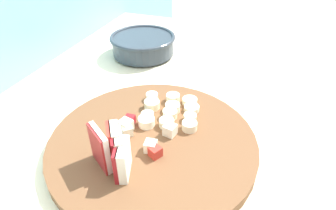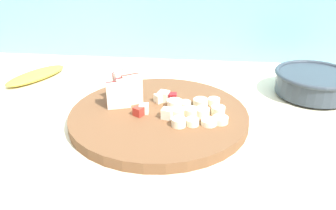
{
  "view_description": "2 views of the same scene",
  "coord_description": "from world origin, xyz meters",
  "px_view_note": "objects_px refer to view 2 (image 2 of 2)",
  "views": [
    {
      "loc": [
        -0.36,
        -0.11,
        1.27
      ],
      "look_at": [
        0.01,
        0.02,
        1.0
      ],
      "focal_mm": 30.16,
      "sensor_mm": 36.0,
      "label": 1
    },
    {
      "loc": [
        0.06,
        -0.59,
        1.27
      ],
      "look_at": [
        -0.01,
        0.01,
        0.97
      ],
      "focal_mm": 38.24,
      "sensor_mm": 36.0,
      "label": 2
    }
  ],
  "objects_px": {
    "apple_wedge_fan": "(125,90)",
    "banana_peel": "(36,75)",
    "apple_dice_pile": "(159,104)",
    "cutting_board": "(159,116)",
    "banana_slice_rows": "(196,111)",
    "ceramic_bowl": "(314,82)"
  },
  "relations": [
    {
      "from": "apple_wedge_fan",
      "to": "banana_slice_rows",
      "type": "bearing_deg",
      "value": -13.36
    },
    {
      "from": "banana_peel",
      "to": "apple_wedge_fan",
      "type": "bearing_deg",
      "value": -30.0
    },
    {
      "from": "apple_wedge_fan",
      "to": "banana_peel",
      "type": "distance_m",
      "value": 0.31
    },
    {
      "from": "cutting_board",
      "to": "ceramic_bowl",
      "type": "bearing_deg",
      "value": 26.07
    },
    {
      "from": "apple_dice_pile",
      "to": "banana_slice_rows",
      "type": "height_order",
      "value": "apple_dice_pile"
    },
    {
      "from": "apple_dice_pile",
      "to": "banana_peel",
      "type": "relative_size",
      "value": 0.58
    },
    {
      "from": "cutting_board",
      "to": "banana_slice_rows",
      "type": "relative_size",
      "value": 2.83
    },
    {
      "from": "cutting_board",
      "to": "apple_dice_pile",
      "type": "distance_m",
      "value": 0.03
    },
    {
      "from": "apple_dice_pile",
      "to": "ceramic_bowl",
      "type": "height_order",
      "value": "ceramic_bowl"
    },
    {
      "from": "banana_slice_rows",
      "to": "ceramic_bowl",
      "type": "height_order",
      "value": "ceramic_bowl"
    },
    {
      "from": "cutting_board",
      "to": "banana_slice_rows",
      "type": "xyz_separation_m",
      "value": [
        0.07,
        -0.0,
        0.02
      ]
    },
    {
      "from": "apple_wedge_fan",
      "to": "apple_dice_pile",
      "type": "distance_m",
      "value": 0.07
    },
    {
      "from": "cutting_board",
      "to": "banana_peel",
      "type": "relative_size",
      "value": 2.04
    },
    {
      "from": "banana_slice_rows",
      "to": "apple_wedge_fan",
      "type": "bearing_deg",
      "value": 166.64
    },
    {
      "from": "banana_slice_rows",
      "to": "banana_peel",
      "type": "xyz_separation_m",
      "value": [
        -0.42,
        0.19,
        -0.02
      ]
    },
    {
      "from": "cutting_board",
      "to": "ceramic_bowl",
      "type": "height_order",
      "value": "ceramic_bowl"
    },
    {
      "from": "banana_peel",
      "to": "cutting_board",
      "type": "bearing_deg",
      "value": -28.62
    },
    {
      "from": "cutting_board",
      "to": "banana_peel",
      "type": "bearing_deg",
      "value": 151.38
    },
    {
      "from": "apple_wedge_fan",
      "to": "ceramic_bowl",
      "type": "relative_size",
      "value": 0.44
    },
    {
      "from": "apple_dice_pile",
      "to": "ceramic_bowl",
      "type": "bearing_deg",
      "value": 23.58
    },
    {
      "from": "banana_slice_rows",
      "to": "ceramic_bowl",
      "type": "relative_size",
      "value": 0.7
    },
    {
      "from": "cutting_board",
      "to": "banana_peel",
      "type": "height_order",
      "value": "same"
    }
  ]
}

